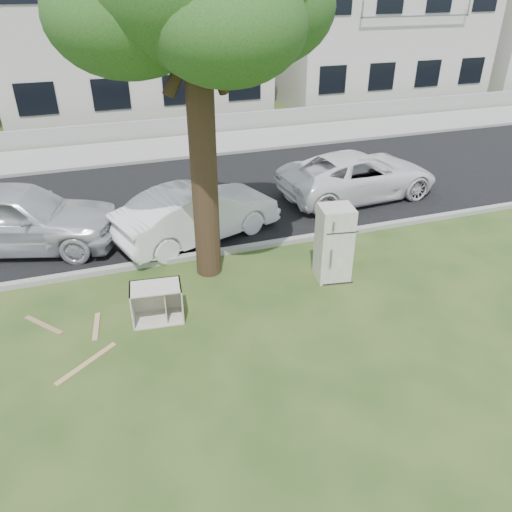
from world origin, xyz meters
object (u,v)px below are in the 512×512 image
object	(u,v)px
car_right	(358,175)
car_left	(15,217)
cabinet	(157,303)
car_center	(198,213)
fridge	(334,243)

from	to	relation	value
car_right	car_left	xyz separation A→B (m)	(-9.10, -0.27, 0.15)
cabinet	car_center	xyz separation A→B (m)	(1.48, 3.02, 0.30)
fridge	cabinet	size ratio (longest dim) A/B	1.75
cabinet	car_right	xyz separation A→B (m)	(6.48, 4.16, 0.29)
car_right	fridge	bearing A→B (deg)	140.48
cabinet	car_center	distance (m)	3.38
car_left	cabinet	bearing A→B (deg)	-129.36
cabinet	car_center	world-z (taller)	car_center
car_right	car_left	size ratio (longest dim) A/B	1.00
cabinet	car_right	bearing A→B (deg)	39.23
fridge	car_right	bearing A→B (deg)	63.86
fridge	car_right	world-z (taller)	fridge
cabinet	car_left	size ratio (longest dim) A/B	0.20
fridge	cabinet	distance (m)	3.81
fridge	car_center	world-z (taller)	fridge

